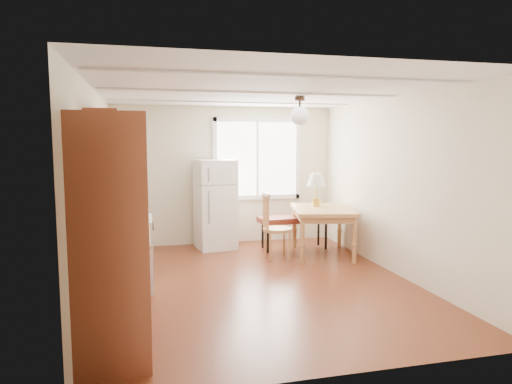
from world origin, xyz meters
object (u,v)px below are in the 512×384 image
object	(u,v)px
refrigerator	(215,204)
bench	(294,220)
chair	(271,221)
dining_table	(323,214)

from	to	relation	value
refrigerator	bench	bearing A→B (deg)	-24.19
refrigerator	chair	world-z (taller)	refrigerator
chair	dining_table	bearing A→B (deg)	5.81
bench	dining_table	world-z (taller)	dining_table
chair	refrigerator	bearing A→B (deg)	128.26
chair	bench	bearing A→B (deg)	46.89
bench	chair	world-z (taller)	chair
bench	chair	xyz separation A→B (m)	(-0.58, -0.59, 0.10)
bench	dining_table	bearing A→B (deg)	-63.02
dining_table	chair	distance (m)	0.90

